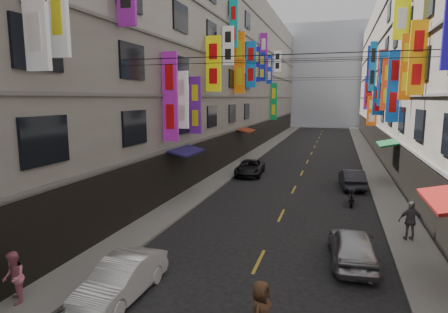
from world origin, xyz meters
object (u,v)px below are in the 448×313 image
Objects in this scene: car_left_mid at (121,279)px; car_right_far at (352,179)px; car_right_mid at (352,246)px; pedestrian_crossing at (260,313)px; car_left_far at (250,168)px; pedestrian_lfar at (13,278)px; scooter_far_right at (352,197)px; pedestrian_rfar at (411,221)px.

car_right_far is (7.44, 17.42, 0.04)m from car_left_mid.
car_right_mid reaches higher than car_left_mid.
car_right_mid is at bearing -15.18° from pedestrian_crossing.
car_right_mid is (7.42, -15.00, 0.07)m from car_left_far.
car_left_mid is 3.15m from pedestrian_lfar.
car_left_mid is at bearing 85.63° from pedestrian_crossing.
scooter_far_right is 17.68m from pedestrian_lfar.
scooter_far_right is at bearing -78.21° from pedestrian_rfar.
pedestrian_lfar is at bearing 55.32° from car_right_far.
scooter_far_right is 4.31m from car_right_far.
pedestrian_crossing is at bearing -10.64° from car_left_mid.
car_right_far reaches higher than car_left_far.
car_left_far is 21.33m from pedestrian_crossing.
car_right_far is at bearing 103.97° from pedestrian_lfar.
pedestrian_rfar is at bearing 78.79° from pedestrian_lfar.
car_left_mid is at bearing -93.16° from car_left_far.
car_right_mid is (-0.26, -8.37, 0.25)m from scooter_far_right.
pedestrian_crossing reaches higher than scooter_far_right.
pedestrian_lfar reaches higher than car_right_far.
car_right_mid is at bearing 35.31° from car_left_mid.
pedestrian_lfar is at bearing -100.83° from car_left_far.
pedestrian_rfar reaches higher than car_right_mid.
scooter_far_right is 0.47× the size of car_left_mid.
scooter_far_right is 5.92m from pedestrian_rfar.
scooter_far_right is at bearing 97.68° from pedestrian_lfar.
scooter_far_right is 1.05× the size of pedestrian_crossing.
car_left_far is at bearing 92.41° from car_left_mid.
car_left_far is 1.10× the size of car_right_mid.
pedestrian_rfar is (9.53, 7.66, 0.36)m from car_left_mid.
scooter_far_right is 0.44× the size of car_right_far.
car_right_far is 9.99m from pedestrian_rfar.
car_right_far is 21.42m from pedestrian_lfar.
car_right_mid is 6.21m from pedestrian_crossing.
car_left_mid is 8.49m from car_right_mid.
pedestrian_rfar is at bearing 40.09° from car_left_mid.
pedestrian_crossing is (-4.89, -8.64, -0.13)m from pedestrian_rfar.
pedestrian_crossing is at bearing 62.89° from car_right_mid.
pedestrian_rfar reaches higher than scooter_far_right.
car_left_mid reaches higher than scooter_far_right.
car_right_mid reaches higher than scooter_far_right.
scooter_far_right is 0.41× the size of car_left_far.
pedestrian_lfar is at bearing -152.56° from car_left_mid.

